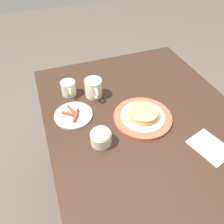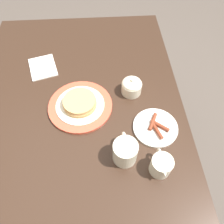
{
  "view_description": "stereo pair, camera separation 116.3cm",
  "coord_description": "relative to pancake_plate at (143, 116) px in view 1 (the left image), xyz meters",
  "views": [
    {
      "loc": [
        0.56,
        -0.38,
        1.47
      ],
      "look_at": [
        -0.09,
        -0.14,
        0.8
      ],
      "focal_mm": 35.0,
      "sensor_mm": 36.0,
      "label": 1
    },
    {
      "loc": [
        -0.57,
        -0.11,
        1.5
      ],
      "look_at": [
        -0.09,
        -0.14,
        0.8
      ],
      "focal_mm": 35.0,
      "sensor_mm": 36.0,
      "label": 2
    }
  ],
  "objects": [
    {
      "name": "side_plate_bacon",
      "position": [
        -0.12,
        -0.29,
        -0.01
      ],
      "size": [
        0.17,
        0.17,
        0.02
      ],
      "color": "silver",
      "rests_on": "dining_table"
    },
    {
      "name": "ground_plane",
      "position": [
        0.04,
        0.01,
        -0.79
      ],
      "size": [
        8.0,
        8.0,
        0.0
      ],
      "primitive_type": "plane",
      "color": "#51473F"
    },
    {
      "name": "napkin",
      "position": [
        0.24,
        0.18,
        -0.01
      ],
      "size": [
        0.17,
        0.15,
        0.01
      ],
      "color": "silver",
      "rests_on": "dining_table"
    },
    {
      "name": "pancake_plate",
      "position": [
        0.0,
        0.0,
        0.0
      ],
      "size": [
        0.26,
        0.26,
        0.05
      ],
      "color": "#DB5138",
      "rests_on": "dining_table"
    },
    {
      "name": "dining_table",
      "position": [
        0.04,
        0.01,
        -0.15
      ],
      "size": [
        1.18,
        0.88,
        0.77
      ],
      "color": "#332116",
      "rests_on": "ground_plane"
    },
    {
      "name": "coffee_mug",
      "position": [
        -0.23,
        -0.16,
        0.03
      ],
      "size": [
        0.12,
        0.08,
        0.09
      ],
      "color": "beige",
      "rests_on": "dining_table"
    },
    {
      "name": "sugar_bowl",
      "position": [
        0.07,
        -0.22,
        0.02
      ],
      "size": [
        0.09,
        0.09,
        0.08
      ],
      "color": "beige",
      "rests_on": "dining_table"
    },
    {
      "name": "creamer_pitcher",
      "position": [
        -0.28,
        -0.27,
        0.02
      ],
      "size": [
        0.11,
        0.07,
        0.08
      ],
      "color": "beige",
      "rests_on": "dining_table"
    }
  ]
}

